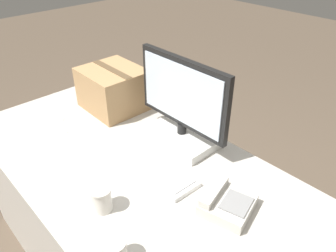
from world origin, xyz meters
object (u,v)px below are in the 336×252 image
spoon (63,122)px  keyboard (153,165)px  desk_phone (226,203)px  paper_cup_right (115,251)px  monitor (182,111)px  cardboard_box (113,89)px  paper_cup_left (101,199)px

spoon → keyboard: bearing=-153.2°
keyboard → desk_phone: size_ratio=2.05×
paper_cup_right → monitor: bearing=117.8°
spoon → cardboard_box: cardboard_box is taller
paper_cup_left → cardboard_box: (-0.62, 0.49, 0.07)m
cardboard_box → spoon: bearing=-99.6°
desk_phone → paper_cup_left: 0.47m
paper_cup_left → spoon: paper_cup_left is taller
paper_cup_left → paper_cup_right: paper_cup_left is taller
monitor → keyboard: size_ratio=1.14×
desk_phone → paper_cup_left: (-0.32, -0.34, 0.02)m
keyboard → paper_cup_right: bearing=-53.4°
paper_cup_left → paper_cup_right: (0.22, -0.09, -0.00)m
cardboard_box → paper_cup_left: bearing=-38.6°
paper_cup_right → spoon: (-0.89, 0.28, -0.05)m
cardboard_box → monitor: bearing=5.2°
keyboard → cardboard_box: size_ratio=1.37×
keyboard → desk_phone: desk_phone is taller
paper_cup_right → cardboard_box: 1.02m
keyboard → spoon: bearing=-168.0°
spoon → cardboard_box: size_ratio=0.49×
keyboard → paper_cup_left: (0.06, -0.30, 0.04)m
desk_phone → paper_cup_left: bearing=-148.0°
paper_cup_left → spoon: size_ratio=0.61×
keyboard → desk_phone: bearing=8.4°
monitor → paper_cup_left: 0.56m
paper_cup_left → spoon: 0.70m
monitor → spoon: monitor is taller
paper_cup_left → cardboard_box: cardboard_box is taller
monitor → paper_cup_right: size_ratio=5.54×
monitor → spoon: 0.68m
paper_cup_right → cardboard_box: size_ratio=0.28×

